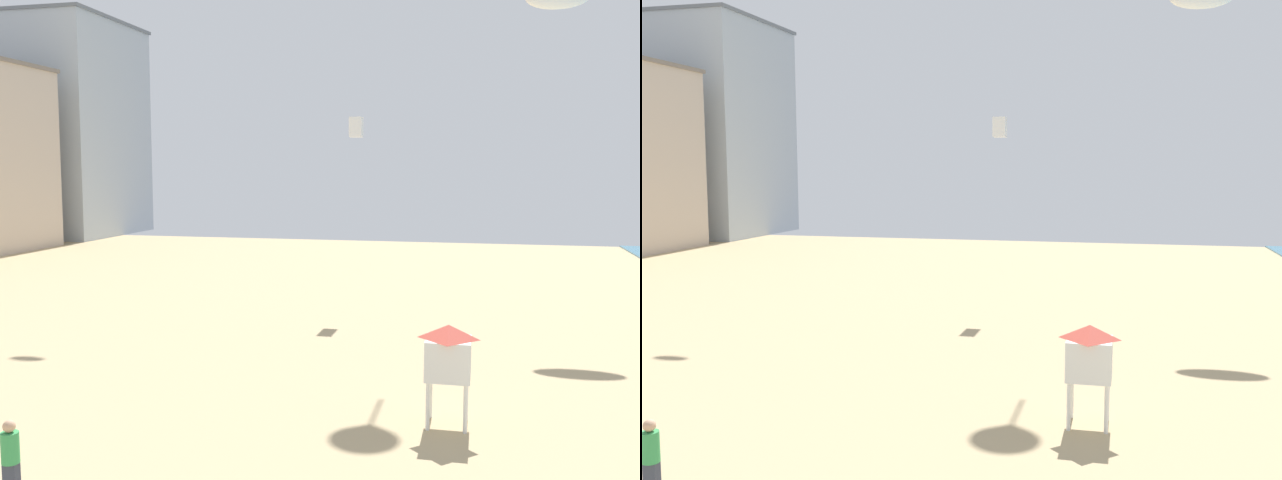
# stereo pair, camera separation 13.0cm
# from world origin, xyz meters

# --- Properties ---
(boardwalk_hotel_far) EXTENTS (17.85, 13.33, 20.12)m
(boardwalk_hotel_far) POSITION_xyz_m (-31.83, 59.80, 10.07)
(boardwalk_hotel_far) COLOR #ADB7C1
(boardwalk_hotel_far) RESTS_ON ground
(kite_flyer) EXTENTS (0.34, 0.34, 1.64)m
(kite_flyer) POSITION_xyz_m (1.65, 10.85, 0.92)
(kite_flyer) COLOR #383D4C
(kite_flyer) RESTS_ON ground
(lifeguard_stand) EXTENTS (1.10, 1.10, 2.55)m
(lifeguard_stand) POSITION_xyz_m (9.55, 16.86, 1.84)
(lifeguard_stand) COLOR white
(lifeguard_stand) RESTS_ON ground
(kite_white_box) EXTENTS (0.59, 0.59, 0.93)m
(kite_white_box) POSITION_xyz_m (4.50, 32.02, 8.28)
(kite_white_box) COLOR white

